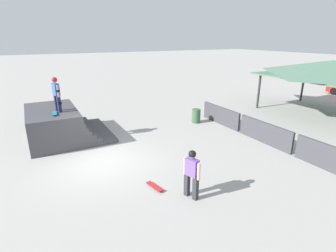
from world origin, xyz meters
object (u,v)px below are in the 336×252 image
(skateboard_on_ground, at_px, (155,187))
(skater_on_deck, at_px, (56,92))
(skateboard_on_deck, at_px, (54,113))
(trash_bin, at_px, (196,116))
(bystander_walking, at_px, (192,170))

(skateboard_on_ground, bearing_deg, skater_on_deck, -170.83)
(skateboard_on_deck, height_order, trash_bin, skateboard_on_deck)
(bystander_walking, bearing_deg, skateboard_on_deck, 8.17)
(skater_on_deck, distance_m, skateboard_on_deck, 1.05)
(skater_on_deck, xyz_separation_m, bystander_walking, (7.08, 3.09, -1.56))
(skater_on_deck, distance_m, trash_bin, 7.98)
(bystander_walking, relative_size, trash_bin, 1.97)
(skateboard_on_ground, bearing_deg, skateboard_on_deck, -167.03)
(skater_on_deck, relative_size, skateboard_on_deck, 2.09)
(skater_on_deck, distance_m, bystander_walking, 7.88)
(bystander_walking, relative_size, skateboard_on_ground, 2.03)
(skateboard_on_deck, bearing_deg, skater_on_deck, 157.44)
(trash_bin, bearing_deg, bystander_walking, -34.99)
(skateboard_on_deck, distance_m, bystander_walking, 7.41)
(skateboard_on_ground, distance_m, trash_bin, 7.74)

